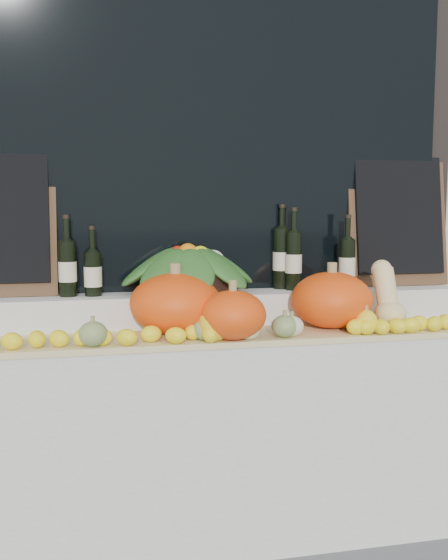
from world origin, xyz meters
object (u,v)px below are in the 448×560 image
at_px(pumpkin_right, 332,300).
at_px(wine_bottle_tall, 282,258).
at_px(produce_bowl, 188,269).
at_px(butternut_squash, 387,298).
at_px(pumpkin_left, 176,303).

height_order(pumpkin_right, wine_bottle_tall, wine_bottle_tall).
relative_size(pumpkin_right, wine_bottle_tall, 0.89).
height_order(produce_bowl, wine_bottle_tall, wine_bottle_tall).
bearing_deg(butternut_squash, pumpkin_right, 169.00).
bearing_deg(produce_bowl, butternut_squash, -17.83).
xyz_separation_m(produce_bowl, wine_bottle_tall, (0.45, 0.08, 0.03)).
bearing_deg(produce_bowl, pumpkin_left, -112.45).
height_order(pumpkin_left, butternut_squash, butternut_squash).
xyz_separation_m(pumpkin_left, butternut_squash, (0.90, -0.06, 0.00)).
xyz_separation_m(pumpkin_right, wine_bottle_tall, (-0.13, 0.29, 0.16)).
distance_m(pumpkin_left, pumpkin_right, 0.67).
relative_size(pumpkin_left, pumpkin_right, 1.08).
bearing_deg(pumpkin_left, butternut_squash, -3.81).
xyz_separation_m(butternut_squash, wine_bottle_tall, (-0.36, 0.34, 0.15)).
distance_m(pumpkin_left, butternut_squash, 0.90).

